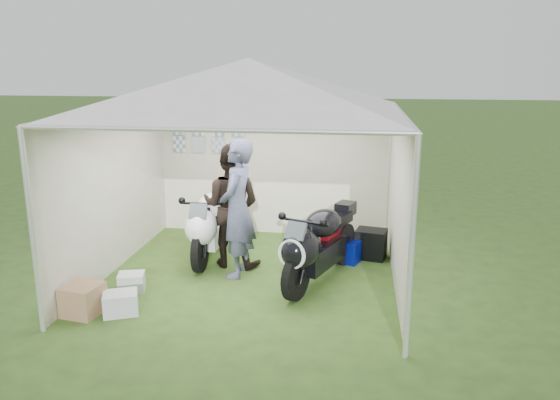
% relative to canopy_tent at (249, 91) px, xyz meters
% --- Properties ---
extents(ground, '(80.00, 80.00, 0.00)m').
position_rel_canopy_tent_xyz_m(ground, '(0.00, -0.03, -2.58)').
color(ground, '#30491D').
rests_on(ground, ground).
extents(canopy_tent, '(5.66, 5.66, 3.00)m').
position_rel_canopy_tent_xyz_m(canopy_tent, '(0.00, 0.00, 0.00)').
color(canopy_tent, silver).
rests_on(canopy_tent, ground).
extents(motorcycle_white, '(0.46, 2.06, 1.01)m').
position_rel_canopy_tent_xyz_m(motorcycle_white, '(-0.75, 0.58, -2.01)').
color(motorcycle_white, black).
rests_on(motorcycle_white, ground).
extents(motorcycle_black, '(1.03, 2.00, 1.03)m').
position_rel_canopy_tent_xyz_m(motorcycle_black, '(0.96, -0.22, -2.00)').
color(motorcycle_black, black).
rests_on(motorcycle_black, ground).
extents(paddock_stand, '(0.51, 0.42, 0.33)m').
position_rel_canopy_tent_xyz_m(paddock_stand, '(1.31, 0.67, -2.41)').
color(paddock_stand, '#091BC7').
rests_on(paddock_stand, ground).
extents(person_dark_jacket, '(0.96, 0.80, 1.81)m').
position_rel_canopy_tent_xyz_m(person_dark_jacket, '(-0.35, 0.32, -1.67)').
color(person_dark_jacket, black).
rests_on(person_dark_jacket, ground).
extents(person_blue_jacket, '(0.55, 0.76, 1.95)m').
position_rel_canopy_tent_xyz_m(person_blue_jacket, '(-0.18, -0.07, -1.60)').
color(person_blue_jacket, slate).
rests_on(person_blue_jacket, ground).
extents(equipment_box, '(0.52, 0.45, 0.45)m').
position_rel_canopy_tent_xyz_m(equipment_box, '(1.70, 0.89, -2.35)').
color(equipment_box, black).
rests_on(equipment_box, ground).
extents(crate_0, '(0.49, 0.44, 0.27)m').
position_rel_canopy_tent_xyz_m(crate_0, '(-1.31, -1.49, -2.44)').
color(crate_0, silver).
rests_on(crate_0, ground).
extents(crate_1, '(0.48, 0.48, 0.37)m').
position_rel_canopy_tent_xyz_m(crate_1, '(-1.75, -1.57, -2.39)').
color(crate_1, '#8C6847').
rests_on(crate_1, ground).
extents(crate_2, '(0.40, 0.36, 0.25)m').
position_rel_canopy_tent_xyz_m(crate_2, '(-1.45, -0.84, -2.45)').
color(crate_2, silver).
rests_on(crate_2, ground).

